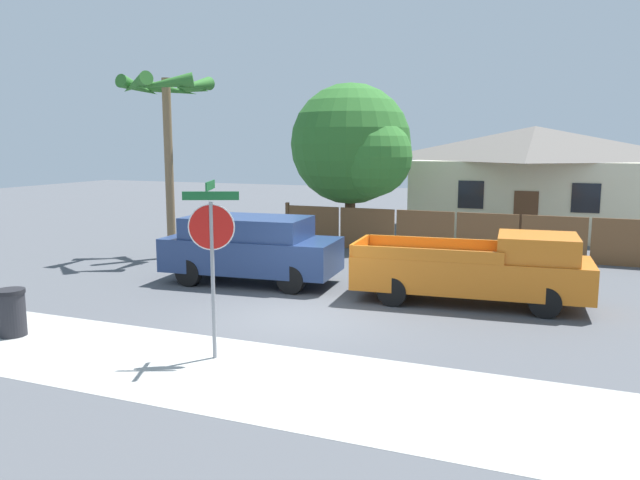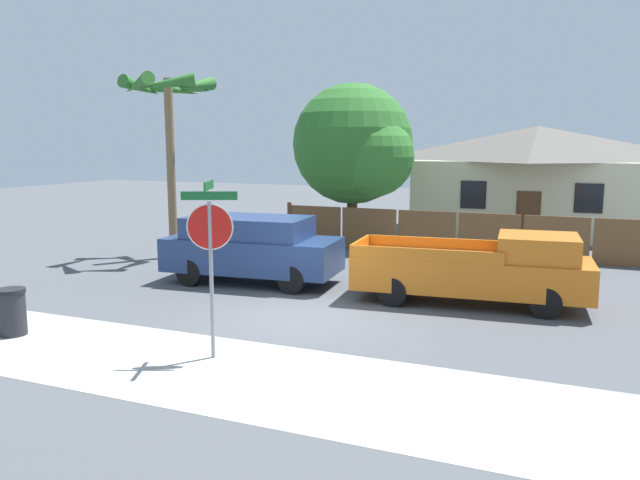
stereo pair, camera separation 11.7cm
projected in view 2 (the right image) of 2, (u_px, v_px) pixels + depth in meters
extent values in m
plane|color=#4C4F54|center=(300.00, 316.00, 13.89)|extent=(80.00, 80.00, 0.00)
cube|color=#A3A39E|center=(213.00, 370.00, 10.61)|extent=(36.00, 3.20, 0.01)
cube|color=brown|center=(315.00, 226.00, 23.35)|extent=(2.03, 0.06, 1.49)
cube|color=brown|center=(369.00, 229.00, 22.55)|extent=(2.03, 0.06, 1.49)
cube|color=brown|center=(427.00, 232.00, 21.74)|extent=(2.03, 0.06, 1.49)
cube|color=brown|center=(489.00, 236.00, 20.94)|extent=(2.03, 0.06, 1.49)
cube|color=brown|center=(556.00, 239.00, 20.13)|extent=(2.03, 0.06, 1.49)
cube|color=brown|center=(629.00, 243.00, 19.33)|extent=(2.03, 0.06, 1.49)
cube|color=brown|center=(290.00, 223.00, 23.75)|extent=(0.12, 0.12, 1.59)
cube|color=beige|center=(535.00, 196.00, 27.06)|extent=(9.36, 6.86, 3.10)
pyramid|color=#5B5651|center=(538.00, 143.00, 26.71)|extent=(10.11, 7.41, 1.44)
cube|color=black|center=(473.00, 195.00, 24.68)|extent=(1.00, 0.04, 1.10)
cube|color=black|center=(589.00, 198.00, 23.08)|extent=(1.00, 0.04, 1.10)
cube|color=brown|center=(528.00, 217.00, 24.00)|extent=(0.90, 0.04, 2.00)
cylinder|color=brown|center=(352.00, 216.00, 23.82)|extent=(0.40, 0.40, 2.10)
sphere|color=#2D6B28|center=(353.00, 144.00, 23.40)|extent=(4.51, 4.51, 4.51)
sphere|color=#31732C|center=(374.00, 157.00, 22.57)|extent=(2.93, 2.93, 2.93)
cylinder|color=brown|center=(171.00, 170.00, 20.64)|extent=(0.28, 0.28, 5.91)
cone|color=#2D6B28|center=(195.00, 86.00, 19.83)|extent=(0.44, 1.94, 0.73)
cone|color=#2D6B28|center=(197.00, 89.00, 20.85)|extent=(1.90, 1.35, 0.73)
cone|color=#2D6B28|center=(171.00, 90.00, 21.25)|extent=(1.90, 1.35, 0.73)
cone|color=#2D6B28|center=(142.00, 88.00, 20.62)|extent=(0.44, 1.94, 0.73)
cone|color=#2D6B28|center=(137.00, 85.00, 19.60)|extent=(1.90, 1.35, 0.73)
cone|color=#2D6B28|center=(164.00, 84.00, 19.21)|extent=(1.90, 1.35, 0.73)
cube|color=navy|center=(253.00, 254.00, 17.14)|extent=(4.89, 2.39, 0.91)
cube|color=navy|center=(248.00, 227.00, 17.06)|extent=(3.46, 2.11, 0.58)
cube|color=black|center=(302.00, 230.00, 16.58)|extent=(0.21, 1.76, 0.49)
cylinder|color=black|center=(313.00, 267.00, 17.60)|extent=(0.74, 0.22, 0.74)
cylinder|color=black|center=(291.00, 280.00, 15.92)|extent=(0.74, 0.22, 0.74)
cylinder|color=black|center=(220.00, 261.00, 18.49)|extent=(0.74, 0.22, 0.74)
cylinder|color=black|center=(189.00, 272.00, 16.81)|extent=(0.74, 0.22, 0.74)
cube|color=orange|center=(470.00, 273.00, 14.91)|extent=(5.64, 2.32, 0.81)
cube|color=orange|center=(538.00, 248.00, 14.34)|extent=(1.90, 1.86, 0.59)
cube|color=orange|center=(436.00, 243.00, 15.94)|extent=(3.45, 0.37, 0.28)
cube|color=orange|center=(426.00, 255.00, 14.27)|extent=(3.45, 0.37, 0.28)
cube|color=orange|center=(360.00, 245.00, 15.64)|extent=(0.23, 1.78, 0.28)
cylinder|color=black|center=(543.00, 287.00, 15.23)|extent=(0.70, 0.22, 0.70)
cylinder|color=black|center=(546.00, 303.00, 13.67)|extent=(0.70, 0.22, 0.70)
cylinder|color=black|center=(405.00, 278.00, 16.26)|extent=(0.70, 0.22, 0.70)
cylinder|color=black|center=(393.00, 292.00, 14.71)|extent=(0.70, 0.22, 0.70)
cylinder|color=gray|center=(211.00, 281.00, 11.01)|extent=(0.07, 0.07, 2.82)
cylinder|color=red|center=(210.00, 227.00, 10.86)|extent=(0.72, 0.33, 0.77)
cylinder|color=white|center=(210.00, 227.00, 10.86)|extent=(0.76, 0.33, 0.82)
cube|color=#19602D|center=(209.00, 196.00, 10.78)|extent=(0.91, 0.41, 0.15)
cube|color=#19602D|center=(209.00, 185.00, 10.75)|extent=(0.37, 0.82, 0.15)
cylinder|color=#28282D|center=(12.00, 314.00, 12.48)|extent=(0.53, 0.53, 0.87)
cylinder|color=black|center=(10.00, 291.00, 12.41)|extent=(0.57, 0.57, 0.08)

